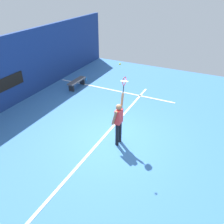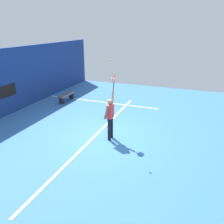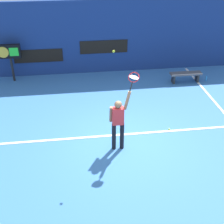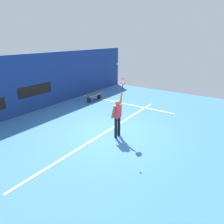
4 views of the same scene
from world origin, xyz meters
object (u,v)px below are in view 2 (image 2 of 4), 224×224
spare_ball (110,119)px  water_bottle (75,95)px  tennis_racket (114,80)px  tennis_ball (111,60)px  court_bench (66,96)px  tennis_player (110,116)px

spare_ball → water_bottle: bearing=52.0°
tennis_racket → tennis_ball: (-0.56, -0.08, 0.83)m
tennis_ball → spare_ball: bearing=22.2°
tennis_racket → water_bottle: bearing=45.4°
tennis_racket → court_bench: size_ratio=0.45×
tennis_player → tennis_racket: tennis_racket is taller
tennis_ball → water_bottle: size_ratio=0.28×
court_bench → water_bottle: 1.02m
court_bench → spare_ball: (-1.80, -3.58, -0.30)m
tennis_player → tennis_racket: (0.41, -0.00, 1.37)m
tennis_player → tennis_racket: bearing=-0.6°
tennis_racket → court_bench: 5.80m
tennis_racket → spare_ball: size_ratio=9.20×
water_bottle → spare_ball: size_ratio=3.53×
tennis_player → court_bench: (3.68, 4.33, -0.67)m
tennis_ball → spare_ball: (2.04, 0.83, -3.17)m
water_bottle → tennis_ball: bearing=-137.6°
tennis_racket → court_bench: (3.27, 4.34, -2.04)m
tennis_ball → court_bench: size_ratio=0.05×
tennis_ball → court_bench: bearing=49.0°
tennis_racket → water_bottle: size_ratio=2.61×
court_bench → water_bottle: size_ratio=5.83×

